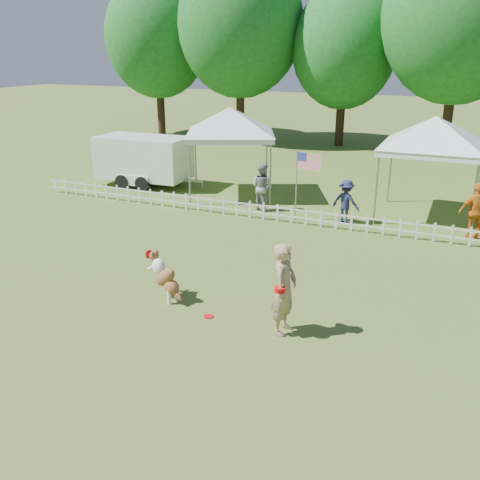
{
  "coord_description": "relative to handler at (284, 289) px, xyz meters",
  "views": [
    {
      "loc": [
        4.53,
        -9.2,
        5.52
      ],
      "look_at": [
        -0.42,
        2.0,
        1.1
      ],
      "focal_mm": 40.0,
      "sensor_mm": 36.0,
      "label": 1
    }
  ],
  "objects": [
    {
      "name": "tree_left",
      "position": [
        -10.42,
        21.45,
        5.04
      ],
      "size": [
        7.4,
        7.4,
        12.0
      ],
      "primitive_type": null,
      "color": "#18541D",
      "rests_on": "ground"
    },
    {
      "name": "tree_center_left",
      "position": [
        -4.42,
        22.45,
        3.94
      ],
      "size": [
        6.0,
        6.0,
        9.8
      ],
      "primitive_type": null,
      "color": "#18541D",
      "rests_on": "ground"
    },
    {
      "name": "picket_fence",
      "position": [
        -1.42,
        6.95,
        -0.66
      ],
      "size": [
        22.0,
        0.08,
        0.6
      ],
      "primitive_type": null,
      "color": "silver",
      "rests_on": "ground"
    },
    {
      "name": "handler",
      "position": [
        0.0,
        0.0,
        0.0
      ],
      "size": [
        0.49,
        0.72,
        1.92
      ],
      "primitive_type": "imported",
      "rotation": [
        0.0,
        0.0,
        1.52
      ],
      "color": "#A08260",
      "rests_on": "ground"
    },
    {
      "name": "ground",
      "position": [
        -1.42,
        -0.05,
        -0.96
      ],
      "size": [
        120.0,
        120.0,
        0.0
      ],
      "primitive_type": "plane",
      "color": "#3E601E",
      "rests_on": "ground"
    },
    {
      "name": "spectator_b",
      "position": [
        -0.56,
        7.73,
        -0.23
      ],
      "size": [
        1.04,
        0.74,
        1.46
      ],
      "primitive_type": "imported",
      "rotation": [
        0.0,
        0.0,
        2.92
      ],
      "color": "#22254A",
      "rests_on": "ground"
    },
    {
      "name": "dog",
      "position": [
        -2.98,
        0.32,
        -0.41
      ],
      "size": [
        1.12,
        0.72,
        1.1
      ],
      "primitive_type": null,
      "rotation": [
        0.0,
        0.0,
        -0.37
      ],
      "color": "brown",
      "rests_on": "ground"
    },
    {
      "name": "tree_far_left",
      "position": [
        -16.42,
        21.95,
        4.54
      ],
      "size": [
        6.6,
        6.6,
        11.0
      ],
      "primitive_type": null,
      "color": "#18541D",
      "rests_on": "ground"
    },
    {
      "name": "spectator_a",
      "position": [
        -3.66,
        8.03,
        -0.12
      ],
      "size": [
        0.96,
        0.84,
        1.68
      ],
      "primitive_type": "imported",
      "rotation": [
        0.0,
        0.0,
        2.86
      ],
      "color": "gray",
      "rests_on": "ground"
    },
    {
      "name": "canopy_tent_right",
      "position": [
        1.83,
        9.48,
        0.72
      ],
      "size": [
        3.28,
        3.28,
        3.36
      ],
      "primitive_type": null,
      "rotation": [
        0.0,
        0.0,
        0.01
      ],
      "color": "white",
      "rests_on": "ground"
    },
    {
      "name": "flag_pole",
      "position": [
        -2.16,
        7.33,
        0.22
      ],
      "size": [
        0.91,
        0.25,
        2.37
      ],
      "primitive_type": null,
      "rotation": [
        0.0,
        0.0,
        -0.17
      ],
      "color": "gray",
      "rests_on": "ground"
    },
    {
      "name": "canopy_tent_left",
      "position": [
        -5.57,
        9.5,
        0.7
      ],
      "size": [
        4.25,
        4.25,
        3.33
      ],
      "primitive_type": null,
      "rotation": [
        0.0,
        0.0,
        0.42
      ],
      "color": "white",
      "rests_on": "ground"
    },
    {
      "name": "tree_center_right",
      "position": [
        1.58,
        20.95,
        5.34
      ],
      "size": [
        7.6,
        7.6,
        12.6
      ],
      "primitive_type": null,
      "color": "#18541D",
      "rests_on": "ground"
    },
    {
      "name": "spectator_c",
      "position": [
        3.4,
        7.65,
        -0.08
      ],
      "size": [
        1.12,
        0.78,
        1.76
      ],
      "primitive_type": "imported",
      "rotation": [
        0.0,
        0.0,
        3.52
      ],
      "color": "orange",
      "rests_on": "ground"
    },
    {
      "name": "frisbee_on_turf",
      "position": [
        -1.7,
        -0.05,
        -0.95
      ],
      "size": [
        0.25,
        0.25,
        0.02
      ],
      "primitive_type": "cylinder",
      "rotation": [
        0.0,
        0.0,
        0.19
      ],
      "color": "red",
      "rests_on": "ground"
    },
    {
      "name": "cargo_trailer",
      "position": [
        -9.58,
        9.47,
        0.08
      ],
      "size": [
        4.83,
        2.27,
        2.09
      ],
      "primitive_type": null,
      "rotation": [
        0.0,
        0.0,
        0.04
      ],
      "color": "white",
      "rests_on": "ground"
    }
  ]
}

